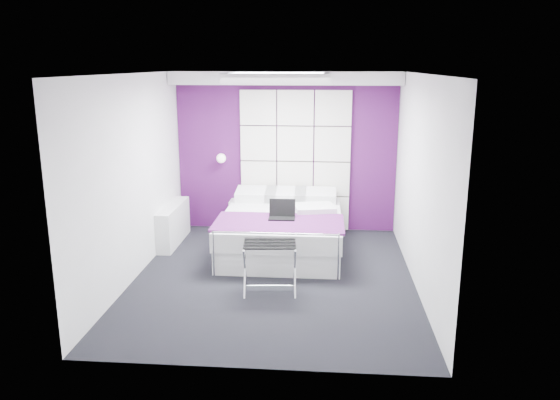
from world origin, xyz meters
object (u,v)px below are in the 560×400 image
object	(u,v)px
luggage_rack	(270,267)
wall_lamp	(222,158)
radiator	(173,224)
nightstand	(242,202)
laptop	(282,214)
bed	(282,230)

from	to	relation	value
luggage_rack	wall_lamp	bearing A→B (deg)	107.72
radiator	nightstand	xyz separation A→B (m)	(0.97, 0.72, 0.20)
luggage_rack	nightstand	bearing A→B (deg)	101.15
luggage_rack	laptop	distance (m)	1.22
bed	nightstand	distance (m)	1.22
nightstand	luggage_rack	size ratio (longest dim) A/B	0.65
radiator	bed	xyz separation A→B (m)	(1.71, -0.23, 0.02)
laptop	radiator	bearing A→B (deg)	160.46
nightstand	laptop	bearing A→B (deg)	-59.37
wall_lamp	bed	distance (m)	1.72
wall_lamp	nightstand	xyz separation A→B (m)	(0.33, -0.04, -0.72)
nightstand	luggage_rack	xyz separation A→B (m)	(0.71, -2.45, -0.19)
radiator	laptop	size ratio (longest dim) A/B	3.26
wall_lamp	radiator	size ratio (longest dim) A/B	0.12
radiator	laptop	bearing A→B (deg)	-18.23
radiator	wall_lamp	bearing A→B (deg)	49.90
luggage_rack	laptop	size ratio (longest dim) A/B	1.70
bed	radiator	bearing A→B (deg)	172.31
wall_lamp	radiator	bearing A→B (deg)	-130.10
wall_lamp	nightstand	distance (m)	0.80
luggage_rack	laptop	bearing A→B (deg)	82.21
nightstand	luggage_rack	bearing A→B (deg)	-73.91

